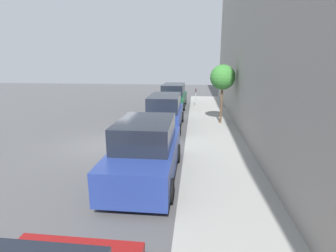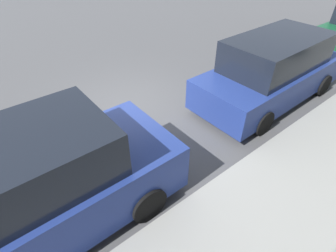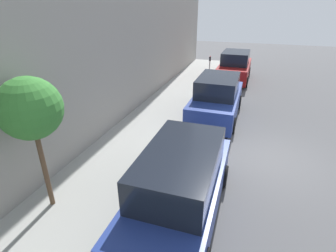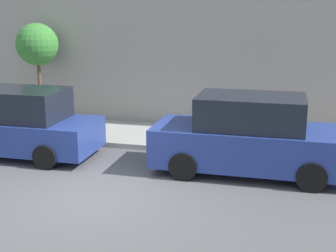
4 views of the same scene
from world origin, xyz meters
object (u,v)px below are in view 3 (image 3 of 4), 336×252
parked_minivan_third (180,184)px  street_tree (30,109)px  parked_suv_nearest (235,67)px  parked_suv_second (217,99)px  parking_meter_near (210,64)px

parked_minivan_third → street_tree: (3.26, 0.90, 1.92)m
parked_suv_nearest → parked_minivan_third: (-0.00, 13.66, -0.01)m
parked_suv_nearest → street_tree: 15.04m
parked_minivan_third → parked_suv_second: bearing=-88.8°
parked_minivan_third → street_tree: 3.89m
parking_meter_near → street_tree: 14.74m
parking_meter_near → street_tree: street_tree is taller
parked_suv_nearest → parked_minivan_third: parked_suv_nearest is taller
parked_suv_second → street_tree: bearing=67.5°
street_tree → parked_suv_nearest: bearing=-102.6°
parked_suv_second → street_tree: size_ratio=1.40×
parked_suv_second → street_tree: street_tree is taller
parked_suv_nearest → parked_suv_second: (0.14, 7.04, -0.00)m
parked_minivan_third → street_tree: street_tree is taller
parked_suv_second → parked_minivan_third: bearing=91.2°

